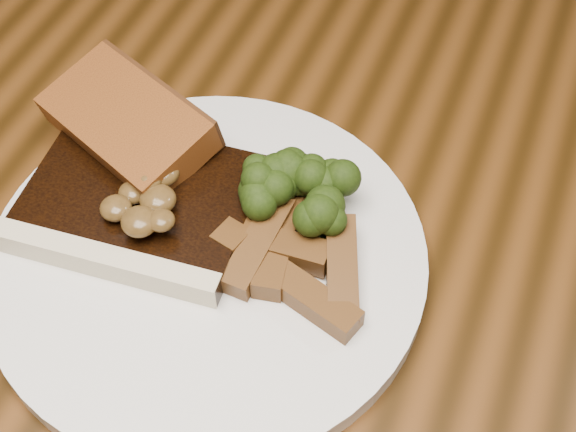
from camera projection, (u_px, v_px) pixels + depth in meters
name	position (u px, v px, depth m)	size (l,w,h in m)	color
dining_table	(276.00, 309.00, 0.62)	(1.60, 0.90, 0.75)	#502C10
chair_far	(353.00, 5.00, 1.12)	(0.46, 0.46, 0.88)	black
plate	(208.00, 260.00, 0.53)	(0.29, 0.29, 0.01)	white
steak	(141.00, 204.00, 0.54)	(0.15, 0.11, 0.02)	black
steak_bone	(103.00, 264.00, 0.51)	(0.16, 0.01, 0.02)	beige
mushroom_pile	(142.00, 194.00, 0.51)	(0.07, 0.07, 0.03)	brown
garlic_bread	(132.00, 143.00, 0.57)	(0.12, 0.07, 0.03)	brown
potato_wedges	(301.00, 253.00, 0.51)	(0.10, 0.10, 0.02)	brown
broccoli_cluster	(301.00, 187.00, 0.54)	(0.07, 0.07, 0.04)	#24380C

